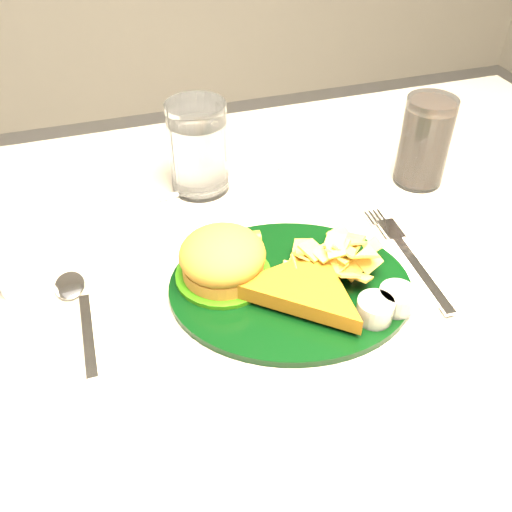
{
  "coord_description": "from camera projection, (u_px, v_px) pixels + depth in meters",
  "views": [
    {
      "loc": [
        -0.16,
        -0.46,
        1.18
      ],
      "look_at": [
        -0.02,
        -0.03,
        0.8
      ],
      "focal_mm": 40.0,
      "sensor_mm": 36.0,
      "label": 1
    }
  ],
  "objects": [
    {
      "name": "water_glass",
      "position": [
        198.0,
        148.0,
        0.75
      ],
      "size": [
        0.1,
        0.1,
        0.12
      ],
      "primitive_type": "cylinder",
      "rotation": [
        0.0,
        0.0,
        0.26
      ],
      "color": "silver",
      "rests_on": "table"
    },
    {
      "name": "spoon",
      "position": [
        88.0,
        333.0,
        0.58
      ],
      "size": [
        0.04,
        0.16,
        0.01
      ],
      "primitive_type": null,
      "rotation": [
        0.0,
        0.0,
        -0.02
      ],
      "color": "silver",
      "rests_on": "table"
    },
    {
      "name": "table",
      "position": [
        263.0,
        450.0,
        0.89
      ],
      "size": [
        1.2,
        0.8,
        0.75
      ],
      "primitive_type": null,
      "color": "#A49E94",
      "rests_on": "ground"
    },
    {
      "name": "ramekin",
      "position": [
        19.0,
        279.0,
        0.62
      ],
      "size": [
        0.06,
        0.06,
        0.03
      ],
      "primitive_type": "cylinder",
      "rotation": [
        0.0,
        0.0,
        0.4
      ],
      "color": "white",
      "rests_on": "table"
    },
    {
      "name": "fork_napkin",
      "position": [
        418.0,
        269.0,
        0.65
      ],
      "size": [
        0.14,
        0.18,
        0.01
      ],
      "primitive_type": null,
      "rotation": [
        0.0,
        0.0,
        -0.06
      ],
      "color": "white",
      "rests_on": "table"
    },
    {
      "name": "dinner_plate",
      "position": [
        291.0,
        269.0,
        0.61
      ],
      "size": [
        0.32,
        0.29,
        0.06
      ],
      "primitive_type": null,
      "rotation": [
        0.0,
        0.0,
        -0.27
      ],
      "color": "black",
      "rests_on": "table"
    },
    {
      "name": "cola_glass",
      "position": [
        425.0,
        142.0,
        0.76
      ],
      "size": [
        0.08,
        0.08,
        0.12
      ],
      "primitive_type": "cylinder",
      "rotation": [
        0.0,
        0.0,
        0.26
      ],
      "color": "black",
      "rests_on": "table"
    },
    {
      "name": "wrapped_straw",
      "position": [
        232.0,
        179.0,
        0.8
      ],
      "size": [
        0.22,
        0.11,
        0.01
      ],
      "primitive_type": null,
      "rotation": [
        0.0,
        0.0,
        0.16
      ],
      "color": "white",
      "rests_on": "table"
    }
  ]
}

